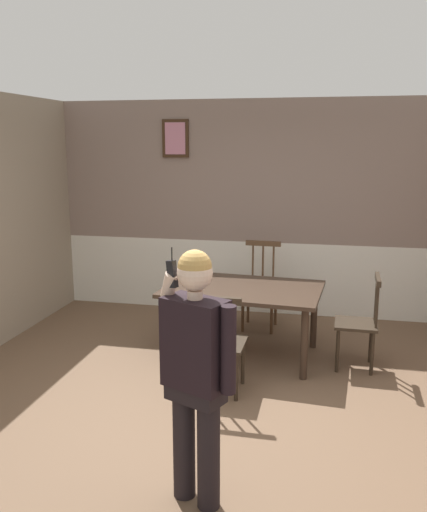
{
  "coord_description": "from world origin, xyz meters",
  "views": [
    {
      "loc": [
        0.86,
        -4.11,
        2.21
      ],
      "look_at": [
        0.09,
        -0.45,
        1.42
      ],
      "focal_mm": 37.98,
      "sensor_mm": 36.0,
      "label": 1
    }
  ],
  "objects_px": {
    "chair_by_doorway": "(219,343)",
    "chair_at_table_head": "(260,288)",
    "person_figure": "(196,365)",
    "chair_near_window": "(360,323)",
    "dining_table": "(243,295)"
  },
  "relations": [
    {
      "from": "dining_table",
      "to": "person_figure",
      "type": "distance_m",
      "value": 2.44
    },
    {
      "from": "chair_by_doorway",
      "to": "person_figure",
      "type": "bearing_deg",
      "value": -83.47
    },
    {
      "from": "chair_near_window",
      "to": "chair_at_table_head",
      "type": "height_order",
      "value": "chair_at_table_head"
    },
    {
      "from": "chair_by_doorway",
      "to": "chair_at_table_head",
      "type": "height_order",
      "value": "chair_at_table_head"
    },
    {
      "from": "chair_by_doorway",
      "to": "chair_near_window",
      "type": "bearing_deg",
      "value": 33.71
    },
    {
      "from": "chair_near_window",
      "to": "chair_at_table_head",
      "type": "distance_m",
      "value": 1.49
    },
    {
      "from": "chair_by_doorway",
      "to": "chair_at_table_head",
      "type": "bearing_deg",
      "value": 86.03
    },
    {
      "from": "chair_near_window",
      "to": "chair_at_table_head",
      "type": "bearing_deg",
      "value": 49.51
    },
    {
      "from": "chair_at_table_head",
      "to": "chair_by_doorway",
      "type": "bearing_deg",
      "value": 88.01
    },
    {
      "from": "dining_table",
      "to": "chair_near_window",
      "type": "relative_size",
      "value": 1.76
    },
    {
      "from": "chair_at_table_head",
      "to": "person_figure",
      "type": "relative_size",
      "value": 0.64
    },
    {
      "from": "chair_near_window",
      "to": "chair_by_doorway",
      "type": "bearing_deg",
      "value": 125.01
    },
    {
      "from": "dining_table",
      "to": "chair_at_table_head",
      "type": "bearing_deg",
      "value": 85.58
    },
    {
      "from": "chair_at_table_head",
      "to": "chair_near_window",
      "type": "bearing_deg",
      "value": 140.19
    },
    {
      "from": "chair_by_doorway",
      "to": "person_figure",
      "type": "xyz_separation_m",
      "value": [
        0.16,
        -1.52,
        0.45
      ]
    }
  ]
}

